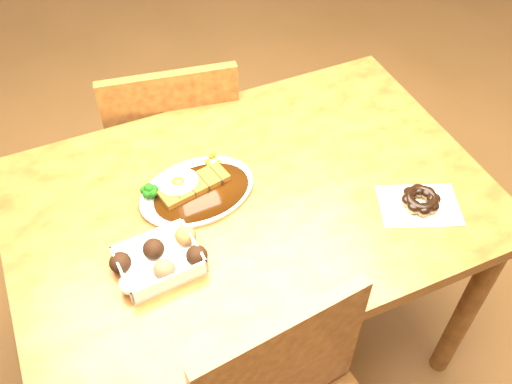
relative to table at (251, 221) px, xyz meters
name	(u,v)px	position (x,y,z in m)	size (l,w,h in m)	color
ground	(252,338)	(0.00, 0.00, -0.65)	(6.00, 6.00, 0.00)	brown
table	(251,221)	(0.00, 0.00, 0.00)	(1.20, 0.80, 0.75)	#542710
chair_far	(175,147)	(-0.05, 0.54, -0.17)	(0.49, 0.49, 0.87)	#542710
katsu_curry_plate	(195,189)	(-0.12, 0.07, 0.11)	(0.32, 0.25, 0.06)	white
donut_box	(159,260)	(-0.27, -0.11, 0.12)	(0.21, 0.15, 0.05)	white
pon_de_ring	(421,201)	(0.37, -0.20, 0.12)	(0.23, 0.20, 0.04)	silver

